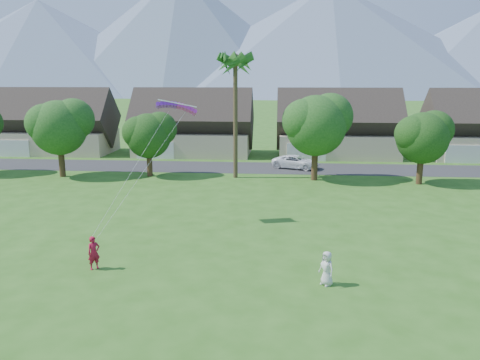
# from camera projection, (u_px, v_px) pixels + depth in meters

# --- Properties ---
(ground) EXTENTS (500.00, 500.00, 0.00)m
(ground) POSITION_uv_depth(u_px,v_px,m) (221.00, 314.00, 20.33)
(ground) COLOR #2D6019
(ground) RESTS_ON ground
(street) EXTENTS (90.00, 7.00, 0.01)m
(street) POSITION_uv_depth(u_px,v_px,m) (257.00, 168.00, 53.43)
(street) COLOR #2D2D30
(street) RESTS_ON ground
(kite_flyer) EXTENTS (0.78, 0.78, 1.83)m
(kite_flyer) POSITION_uv_depth(u_px,v_px,m) (94.00, 253.00, 24.97)
(kite_flyer) COLOR #A3122D
(kite_flyer) RESTS_ON ground
(watcher) EXTENTS (0.98, 1.01, 1.74)m
(watcher) POSITION_uv_depth(u_px,v_px,m) (327.00, 268.00, 23.03)
(watcher) COLOR silver
(watcher) RESTS_ON ground
(parked_car) EXTENTS (5.87, 4.22, 1.48)m
(parked_car) POSITION_uv_depth(u_px,v_px,m) (296.00, 162.00, 52.92)
(parked_car) COLOR white
(parked_car) RESTS_ON ground
(mountain_ridge) EXTENTS (540.00, 240.00, 70.00)m
(mountain_ridge) POSITION_uv_depth(u_px,v_px,m) (294.00, 44.00, 266.40)
(mountain_ridge) COLOR slate
(mountain_ridge) RESTS_ON ground
(houses_row) EXTENTS (72.75, 8.19, 8.86)m
(houses_row) POSITION_uv_depth(u_px,v_px,m) (264.00, 129.00, 61.41)
(houses_row) COLOR beige
(houses_row) RESTS_ON ground
(tree_row) EXTENTS (62.27, 6.67, 8.45)m
(tree_row) POSITION_uv_depth(u_px,v_px,m) (243.00, 131.00, 46.56)
(tree_row) COLOR #47301C
(tree_row) RESTS_ON ground
(fan_palm) EXTENTS (3.00, 3.00, 13.80)m
(fan_palm) POSITION_uv_depth(u_px,v_px,m) (235.00, 60.00, 45.72)
(fan_palm) COLOR #4C3D26
(fan_palm) RESTS_ON ground
(parafoil_kite) EXTENTS (2.93, 1.27, 0.50)m
(parafoil_kite) POSITION_uv_depth(u_px,v_px,m) (177.00, 106.00, 32.02)
(parafoil_kite) COLOR purple
(parafoil_kite) RESTS_ON ground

